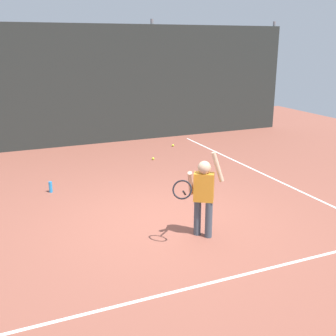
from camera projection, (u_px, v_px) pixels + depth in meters
name	position (u px, v px, depth m)	size (l,w,h in m)	color
ground_plane	(164.00, 221.00, 7.06)	(20.00, 20.00, 0.00)	brown
court_line_baseline	(224.00, 279.00, 5.33)	(9.00, 0.05, 0.00)	white
court_line_sideline	(277.00, 181.00, 9.11)	(0.05, 9.00, 0.00)	white
back_fence_windscreen	(82.00, 86.00, 11.82)	(13.29, 0.08, 3.37)	#282D2B
fence_post_2	(153.00, 81.00, 12.67)	(0.09, 0.09, 3.52)	slate
fence_post_3	(271.00, 76.00, 14.32)	(0.09, 0.09, 3.52)	slate
tennis_player	(203.00, 192.00, 6.31)	(0.89, 0.53, 1.35)	#3F4C59
water_bottle	(51.00, 187.00, 8.38)	(0.07, 0.07, 0.22)	#268CD8
tennis_ball_1	(153.00, 159.00, 10.69)	(0.07, 0.07, 0.07)	#CCE033
tennis_ball_2	(173.00, 145.00, 12.06)	(0.07, 0.07, 0.07)	#CCE033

